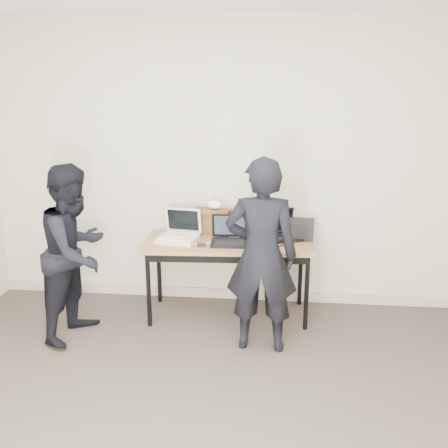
# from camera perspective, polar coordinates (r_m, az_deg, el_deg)

# --- Properties ---
(room) EXTENTS (4.60, 4.60, 2.80)m
(room) POSITION_cam_1_polar(r_m,az_deg,el_deg) (2.58, -5.90, -0.70)
(room) COLOR #403831
(room) RESTS_ON ground
(desk) EXTENTS (1.53, 0.73, 0.72)m
(desk) POSITION_cam_1_polar(r_m,az_deg,el_deg) (4.51, 0.48, -2.74)
(desk) COLOR olive
(desk) RESTS_ON ground
(laptop_beige) EXTENTS (0.39, 0.38, 0.28)m
(laptop_beige) POSITION_cam_1_polar(r_m,az_deg,el_deg) (4.54, -5.16, -1.17)
(laptop_beige) COLOR beige
(laptop_beige) RESTS_ON desk
(laptop_center) EXTENTS (0.34, 0.33, 0.25)m
(laptop_center) POSITION_cam_1_polar(r_m,az_deg,el_deg) (4.45, 0.60, -1.46)
(laptop_center) COLOR black
(laptop_center) RESTS_ON desk
(laptop_right) EXTENTS (0.45, 0.44, 0.26)m
(laptop_right) POSITION_cam_1_polar(r_m,az_deg,el_deg) (4.63, 6.21, -0.83)
(laptop_right) COLOR black
(laptop_right) RESTS_ON desk
(leather_satchel) EXTENTS (0.38, 0.23, 0.25)m
(leather_satchel) POSITION_cam_1_polar(r_m,az_deg,el_deg) (4.69, -1.45, 0.35)
(leather_satchel) COLOR #553416
(leather_satchel) RESTS_ON desk
(tissue) EXTENTS (0.15, 0.12, 0.08)m
(tissue) POSITION_cam_1_polar(r_m,az_deg,el_deg) (4.66, -1.08, 2.22)
(tissue) COLOR white
(tissue) RESTS_ON leather_satchel
(equipment_box) EXTENTS (0.31, 0.27, 0.16)m
(equipment_box) POSITION_cam_1_polar(r_m,az_deg,el_deg) (4.64, 8.47, -0.58)
(equipment_box) COLOR black
(equipment_box) RESTS_ON desk
(power_brick) EXTENTS (0.07, 0.05, 0.03)m
(power_brick) POSITION_cam_1_polar(r_m,az_deg,el_deg) (4.36, -2.62, -2.42)
(power_brick) COLOR black
(power_brick) RESTS_ON desk
(cables) EXTENTS (1.15, 0.41, 0.01)m
(cables) POSITION_cam_1_polar(r_m,az_deg,el_deg) (4.50, 0.28, -1.95)
(cables) COLOR silver
(cables) RESTS_ON desk
(person_typist) EXTENTS (0.58, 0.39, 1.57)m
(person_typist) POSITION_cam_1_polar(r_m,az_deg,el_deg) (3.92, 4.27, -3.66)
(person_typist) COLOR black
(person_typist) RESTS_ON ground
(person_observer) EXTENTS (0.71, 0.83, 1.48)m
(person_observer) POSITION_cam_1_polar(r_m,az_deg,el_deg) (4.33, -16.61, -3.11)
(person_observer) COLOR black
(person_observer) RESTS_ON ground
(baseboard) EXTENTS (4.50, 0.03, 0.10)m
(baseboard) POSITION_cam_1_polar(r_m,az_deg,el_deg) (5.10, -0.39, -7.90)
(baseboard) COLOR #AA9D8C
(baseboard) RESTS_ON ground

